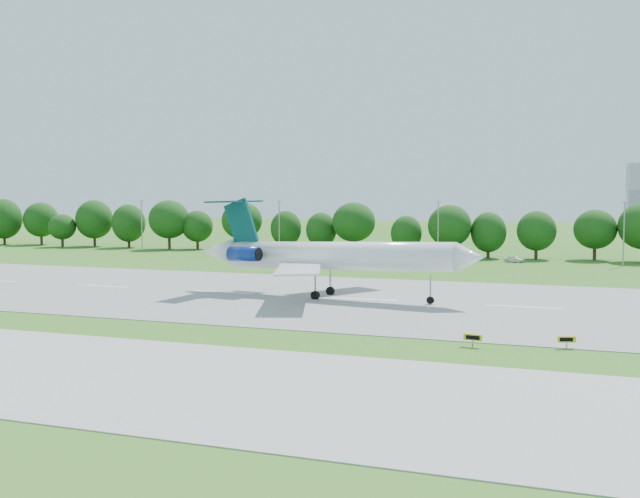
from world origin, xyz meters
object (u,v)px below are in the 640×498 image
(airliner, at_px, (324,254))
(service_vehicle_a, at_px, (296,255))
(service_vehicle_b, at_px, (514,259))
(taxi_sign_left, at_px, (473,338))

(airliner, xyz_separation_m, service_vehicle_a, (-24.65, 54.23, -5.07))
(airliner, xyz_separation_m, service_vehicle_b, (20.55, 58.48, -5.04))
(taxi_sign_left, xyz_separation_m, service_vehicle_a, (-46.99, 78.81, -0.21))
(taxi_sign_left, distance_m, service_vehicle_b, 83.07)
(service_vehicle_a, bearing_deg, airliner, -161.66)
(service_vehicle_b, bearing_deg, airliner, -179.53)
(service_vehicle_a, relative_size, service_vehicle_b, 0.99)
(taxi_sign_left, relative_size, service_vehicle_b, 0.42)
(airliner, relative_size, taxi_sign_left, 23.88)
(taxi_sign_left, relative_size, service_vehicle_a, 0.42)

